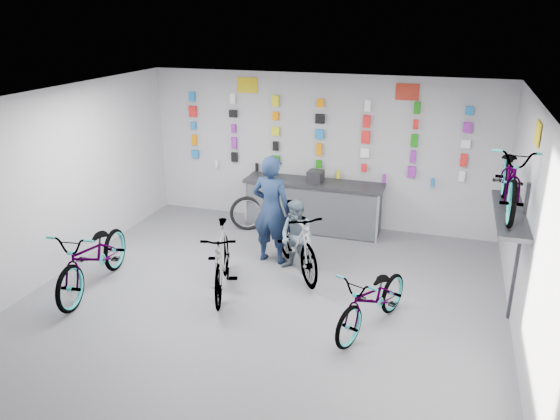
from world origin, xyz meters
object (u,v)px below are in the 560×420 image
(counter, at_px, (313,207))
(customer, at_px, (297,237))
(bike_left, at_px, (94,256))
(clerk, at_px, (271,210))
(bike_right, at_px, (373,299))
(bike_service, at_px, (297,240))
(bike_center, at_px, (222,259))

(counter, height_order, customer, customer)
(counter, height_order, bike_left, bike_left)
(clerk, distance_m, customer, 0.67)
(bike_right, height_order, bike_service, bike_service)
(bike_center, relative_size, bike_service, 0.94)
(counter, relative_size, bike_center, 1.51)
(bike_right, bearing_deg, clerk, 161.99)
(counter, xyz_separation_m, bike_service, (0.21, -1.87, 0.08))
(bike_right, xyz_separation_m, clerk, (-2.00, 1.64, 0.49))
(clerk, xyz_separation_m, customer, (0.53, -0.27, -0.32))
(bike_center, bearing_deg, bike_left, 177.57)
(bike_left, height_order, bike_center, bike_left)
(bike_left, bearing_deg, bike_center, 7.96)
(counter, height_order, clerk, clerk)
(customer, bearing_deg, bike_service, -22.40)
(bike_service, bearing_deg, bike_right, -78.25)
(counter, bearing_deg, clerk, -101.35)
(bike_left, distance_m, bike_right, 4.28)
(counter, height_order, bike_service, bike_service)
(bike_center, bearing_deg, bike_service, 29.81)
(bike_service, xyz_separation_m, clerk, (-0.53, 0.28, 0.37))
(bike_center, relative_size, clerk, 0.95)
(bike_center, distance_m, clerk, 1.38)
(counter, xyz_separation_m, customer, (0.21, -1.87, 0.14))
(bike_left, distance_m, bike_service, 3.20)
(counter, xyz_separation_m, bike_center, (-0.69, -2.87, 0.05))
(bike_right, bearing_deg, bike_service, 158.46)
(counter, distance_m, clerk, 1.69)
(bike_center, height_order, clerk, clerk)
(bike_right, distance_m, customer, 2.02)
(bike_right, relative_size, customer, 1.40)
(counter, bearing_deg, bike_service, -83.62)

